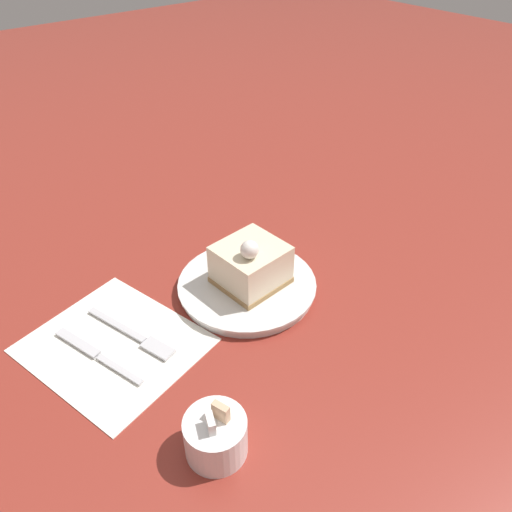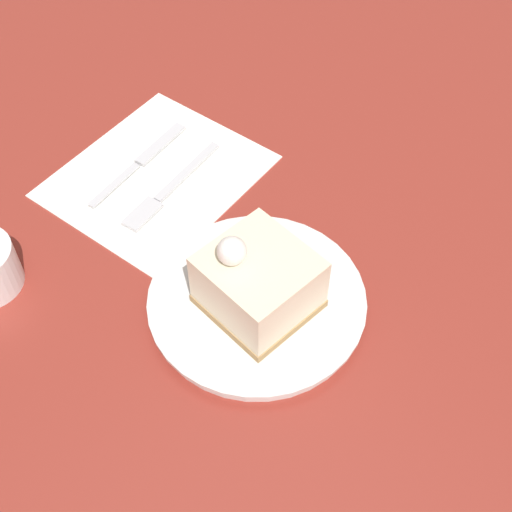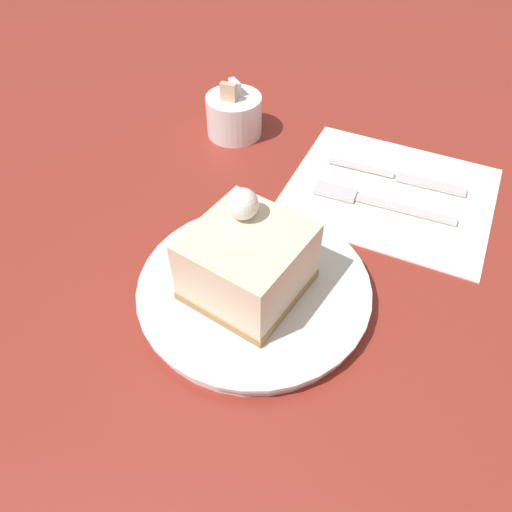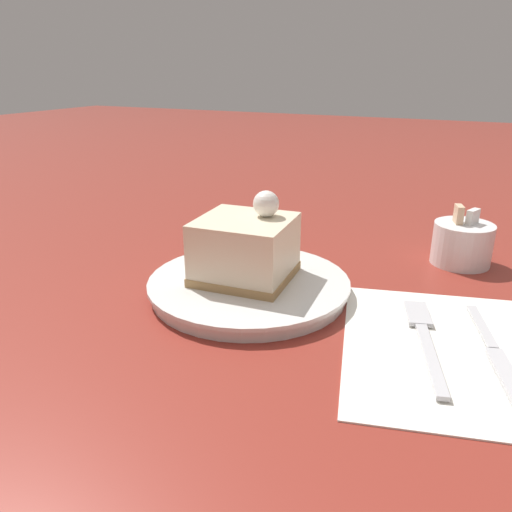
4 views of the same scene
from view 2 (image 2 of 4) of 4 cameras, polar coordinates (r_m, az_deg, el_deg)
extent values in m
plane|color=maroon|center=(0.69, 0.87, -7.16)|extent=(4.00, 4.00, 0.00)
cylinder|color=silver|center=(0.71, 0.07, -3.77)|extent=(0.21, 0.21, 0.02)
cylinder|color=silver|center=(0.70, 0.07, -3.47)|extent=(0.22, 0.22, 0.00)
cube|color=#AD8451|center=(0.69, 0.20, -3.57)|extent=(0.10, 0.10, 0.01)
cube|color=beige|center=(0.67, 0.21, -1.95)|extent=(0.10, 0.10, 0.06)
sphere|color=white|center=(0.64, -1.59, 0.63)|extent=(0.03, 0.03, 0.03)
cube|color=white|center=(0.84, -7.93, 6.40)|extent=(0.24, 0.27, 0.00)
cube|color=silver|center=(0.84, -5.52, 6.75)|extent=(0.04, 0.11, 0.00)
cube|color=silver|center=(0.80, -8.99, 3.38)|extent=(0.03, 0.05, 0.00)
cube|color=silver|center=(0.87, -7.64, 8.87)|extent=(0.04, 0.08, 0.00)
cube|color=silver|center=(0.83, -11.11, 5.70)|extent=(0.03, 0.08, 0.00)
camera|label=1|loc=(0.71, -63.42, 21.49)|focal=35.00mm
camera|label=3|loc=(0.50, 36.92, 15.28)|focal=35.00mm
camera|label=4|loc=(0.94, 14.07, 27.97)|focal=35.00mm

